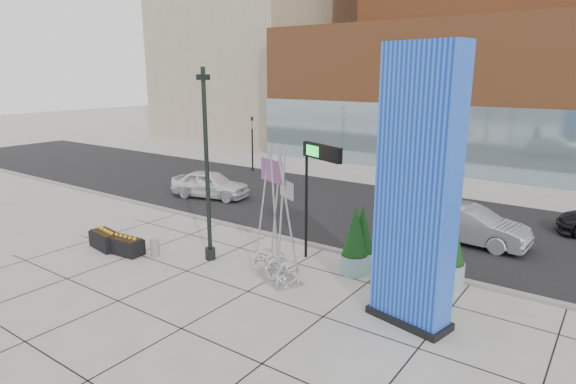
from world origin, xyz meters
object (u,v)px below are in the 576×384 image
Objects in this scene: car_white_west at (210,184)px; concrete_bollard at (155,247)px; lamp_post at (208,185)px; public_art_sculpture at (276,245)px; car_silver_mid at (469,225)px; overhead_street_sign at (324,161)px; blue_pylon at (417,195)px.

concrete_bollard is at bearing -163.22° from car_white_west.
car_white_west is at bearing 134.34° from lamp_post.
public_art_sculpture reaches higher than car_silver_mid.
lamp_post is at bearing 138.91° from car_silver_mid.
concrete_bollard is 9.42m from car_white_west.
car_white_west is at bearing 96.97° from car_silver_mid.
car_white_west reaches higher than concrete_bollard.
public_art_sculpture is at bearing 153.37° from car_silver_mid.
car_silver_mid is at bearing 83.78° from public_art_sculpture.
overhead_street_sign reaches higher than concrete_bollard.
blue_pylon reaches higher than public_art_sculpture.
lamp_post is 1.59× the size of overhead_street_sign.
lamp_post is at bearing -154.83° from public_art_sculpture.
public_art_sculpture is 3.65m from overhead_street_sign.
overhead_street_sign reaches higher than car_silver_mid.
lamp_post is 3.56m from concrete_bollard.
public_art_sculpture is 5.53m from concrete_bollard.
blue_pylon is at bearing -172.74° from car_silver_mid.
blue_pylon reaches higher than concrete_bollard.
lamp_post is 10.30× the size of concrete_bollard.
car_silver_mid is at bearing 41.96° from concrete_bollard.
overhead_street_sign reaches higher than car_white_west.
car_silver_mid is (14.74, 0.83, 0.01)m from car_white_west.
concrete_bollard is 0.15× the size of overhead_street_sign.
overhead_street_sign is 1.00× the size of car_white_west.
lamp_post is at bearing -168.50° from blue_pylon.
blue_pylon reaches higher than car_white_west.
public_art_sculpture is 1.04× the size of overhead_street_sign.
car_silver_mid is at bearing 76.44° from overhead_street_sign.
car_silver_mid reaches higher than car_white_west.
public_art_sculpture reaches higher than car_white_west.
public_art_sculpture reaches higher than overhead_street_sign.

